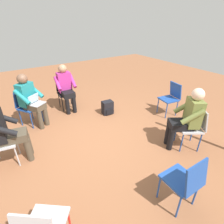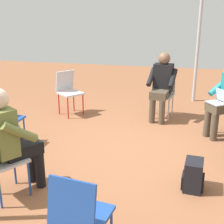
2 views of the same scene
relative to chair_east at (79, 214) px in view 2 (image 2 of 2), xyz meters
name	(u,v)px [view 2 (image 2 of 2)]	position (x,y,z in m)	size (l,w,h in m)	color
ground_plane	(133,154)	(-2.13, 0.08, -0.50)	(14.00, 14.00, 0.00)	brown
chair_east	(79,214)	(0.00, 0.00, 0.00)	(0.49, 0.46, 0.85)	#1E4799
chair_south	(2,115)	(-1.95, -1.85, 0.00)	(0.41, 0.45, 0.85)	#1E4799
chair_west	(163,91)	(-3.88, 0.37, 0.00)	(0.49, 0.46, 0.85)	#B7B7BC
chair_southwest	(68,89)	(-3.61, -1.44, 0.00)	(0.58, 0.58, 0.85)	#B7B7BC
person_in_olive	(11,136)	(-0.86, -1.05, 0.20)	(0.63, 0.63, 1.24)	black
person_in_black	(162,83)	(-3.71, 0.34, 0.20)	(0.56, 0.55, 1.24)	#4C4233
backpack_near_laptop_user	(193,177)	(-1.37, 0.91, -0.34)	(0.30, 0.27, 0.36)	black
tent_pole_far	(198,44)	(-5.09, 0.98, 0.76)	(0.07, 0.07, 2.52)	#B2B2B7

